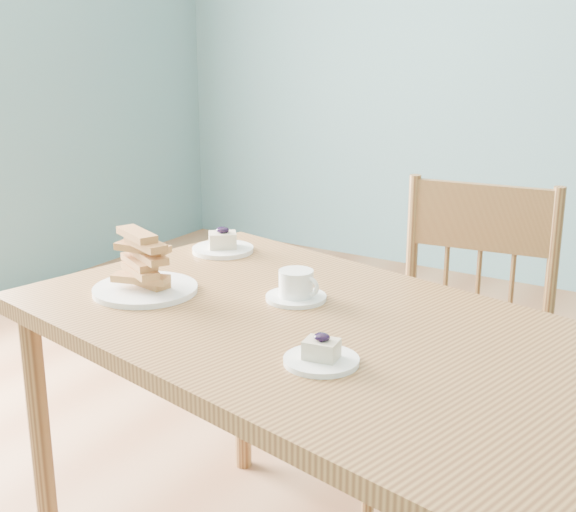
{
  "coord_description": "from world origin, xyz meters",
  "views": [
    {
      "loc": [
        0.75,
        -1.59,
        1.35
      ],
      "look_at": [
        -0.14,
        -0.18,
        0.86
      ],
      "focal_mm": 50.0,
      "sensor_mm": 36.0,
      "label": 1
    }
  ],
  "objects": [
    {
      "name": "cheesecake_plate_far",
      "position": [
        -0.52,
        0.09,
        0.76
      ],
      "size": [
        0.17,
        0.17,
        0.07
      ],
      "rotation": [
        0.0,
        0.0,
        0.69
      ],
      "color": "white",
      "rests_on": "dining_table"
    },
    {
      "name": "cheesecake_plate_near",
      "position": [
        0.07,
        -0.4,
        0.75
      ],
      "size": [
        0.14,
        0.14,
        0.06
      ],
      "rotation": [
        0.0,
        0.0,
        0.16
      ],
      "color": "white",
      "rests_on": "dining_table"
    },
    {
      "name": "dining_chair",
      "position": [
        0.09,
        0.34,
        0.48
      ],
      "size": [
        0.47,
        0.46,
        0.93
      ],
      "rotation": [
        0.0,
        0.0,
        0.12
      ],
      "color": "#9F713C",
      "rests_on": "ground"
    },
    {
      "name": "biscotti_plate",
      "position": [
        -0.47,
        -0.27,
        0.79
      ],
      "size": [
        0.24,
        0.24,
        0.15
      ],
      "rotation": [
        0.0,
        0.0,
        -0.1
      ],
      "color": "white",
      "rests_on": "dining_table"
    },
    {
      "name": "room",
      "position": [
        0.0,
        0.0,
        1.35
      ],
      "size": [
        5.01,
        5.01,
        2.71
      ],
      "color": "#976846",
      "rests_on": "ground"
    },
    {
      "name": "dining_table",
      "position": [
        -0.01,
        -0.23,
        0.67
      ],
      "size": [
        1.51,
        1.06,
        0.74
      ],
      "rotation": [
        0.0,
        0.0,
        -0.21
      ],
      "color": "#9F713C",
      "rests_on": "ground"
    },
    {
      "name": "coffee_cup",
      "position": [
        -0.15,
        -0.13,
        0.77
      ],
      "size": [
        0.14,
        0.14,
        0.07
      ],
      "rotation": [
        0.0,
        0.0,
        -0.09
      ],
      "color": "white",
      "rests_on": "dining_table"
    }
  ]
}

